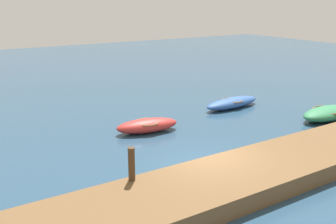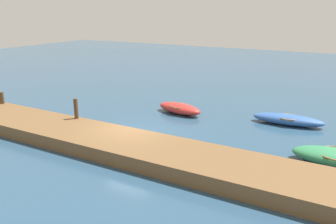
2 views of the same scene
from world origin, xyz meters
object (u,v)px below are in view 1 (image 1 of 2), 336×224
dinghy_red (147,125)px  rowboat_green (328,113)px  rowboat_blue (232,103)px  mooring_post_mid_west (132,164)px

dinghy_red → rowboat_green: (9.11, -3.36, 0.02)m
rowboat_blue → mooring_post_mid_west: size_ratio=3.60×
rowboat_green → mooring_post_mid_west: mooring_post_mid_west is taller
rowboat_blue → mooring_post_mid_west: mooring_post_mid_west is taller
mooring_post_mid_west → dinghy_red: bearing=56.6°
rowboat_green → mooring_post_mid_west: size_ratio=3.27×
dinghy_red → rowboat_blue: bearing=19.5°
rowboat_green → mooring_post_mid_west: bearing=-172.3°
rowboat_green → rowboat_blue: (-2.77, 4.45, -0.05)m
dinghy_red → mooring_post_mid_west: (-3.51, -5.32, 0.85)m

